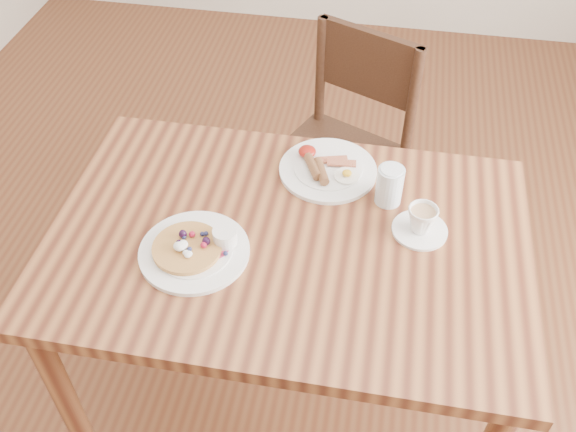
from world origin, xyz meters
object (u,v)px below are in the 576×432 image
object	(u,v)px
teacup_saucer	(421,222)
dining_table	(288,262)
chair_far	(343,147)
breakfast_plate	(326,168)
pancake_plate	(196,249)
water_glass	(390,186)

from	to	relation	value
teacup_saucer	dining_table	bearing A→B (deg)	-166.97
chair_far	breakfast_plate	bearing A→B (deg)	112.59
teacup_saucer	pancake_plate	bearing A→B (deg)	-162.30
teacup_saucer	water_glass	xyz separation A→B (m)	(-0.09, 0.10, 0.02)
teacup_saucer	water_glass	world-z (taller)	water_glass
chair_far	water_glass	size ratio (longest dim) A/B	8.18
breakfast_plate	teacup_saucer	xyz separation A→B (m)	(0.26, -0.18, 0.02)
dining_table	pancake_plate	world-z (taller)	pancake_plate
pancake_plate	breakfast_plate	xyz separation A→B (m)	(0.27, 0.35, -0.00)
dining_table	pancake_plate	bearing A→B (deg)	-155.58
breakfast_plate	water_glass	xyz separation A→B (m)	(0.17, -0.09, 0.04)
dining_table	chair_far	size ratio (longest dim) A/B	1.36
dining_table	chair_far	xyz separation A→B (m)	(0.07, 0.69, -0.16)
breakfast_plate	teacup_saucer	world-z (taller)	teacup_saucer
chair_far	breakfast_plate	distance (m)	0.51
breakfast_plate	water_glass	bearing A→B (deg)	-26.38
dining_table	breakfast_plate	bearing A→B (deg)	76.79
dining_table	teacup_saucer	size ratio (longest dim) A/B	8.57
chair_far	water_glass	distance (m)	0.63
chair_far	teacup_saucer	bearing A→B (deg)	136.12
water_glass	teacup_saucer	bearing A→B (deg)	-48.13
dining_table	chair_far	distance (m)	0.72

